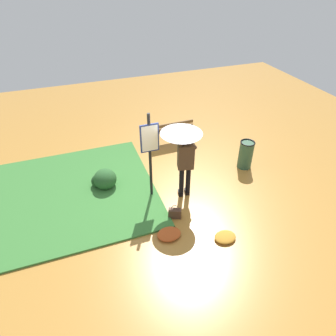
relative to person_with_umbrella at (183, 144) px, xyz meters
The scene contains 10 objects.
ground_plane 1.59m from the person_with_umbrella, 58.57° to the right, with size 18.00×18.00×0.00m, color #B27A33.
grass_verge 3.48m from the person_with_umbrella, 18.79° to the right, with size 4.80×4.00×0.05m.
person_with_umbrella is the anchor object (origin of this frame).
info_sign_post 0.78m from the person_with_umbrella, 20.08° to the right, with size 0.44×0.07×2.30m.
handbag 1.64m from the person_with_umbrella, 56.61° to the left, with size 0.33×0.25×0.37m.
park_bench 2.97m from the person_with_umbrella, 104.63° to the right, with size 1.40×0.38×0.75m.
trash_bin 2.54m from the person_with_umbrella, 165.17° to the right, with size 0.42×0.42×0.83m.
shrub_cluster 2.45m from the person_with_umbrella, 29.37° to the right, with size 0.66×0.60×0.54m.
leaf_pile_near_person 2.28m from the person_with_umbrella, 101.84° to the left, with size 0.48×0.38×0.11m.
leaf_pile_by_bench 2.06m from the person_with_umbrella, 56.72° to the left, with size 0.53×0.43×0.12m.
Camera 1 is at (2.15, 5.75, 5.09)m, focal length 32.13 mm.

